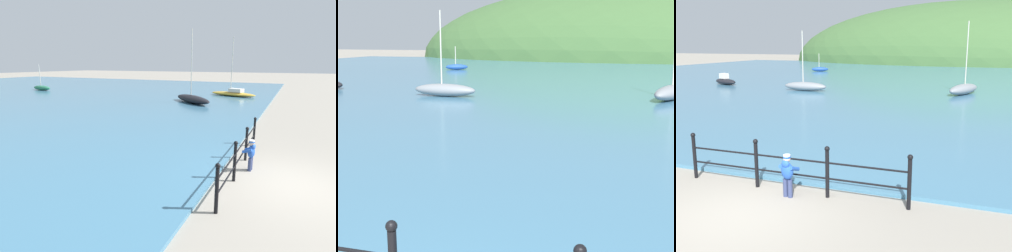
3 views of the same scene
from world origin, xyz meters
The scene contains 5 objects.
water centered at (0.00, 32.00, 0.05)m, with size 80.00×60.00×0.10m, color teal.
far_hillside centered at (0.00, 70.12, 0.00)m, with size 66.95×36.82×21.65m.
boat_far_right centered at (-14.91, 37.16, 0.36)m, with size 2.06×1.33×2.10m.
boat_red_dinghy centered at (2.90, 20.91, 0.46)m, with size 2.17×3.81×4.75m.
boat_nearest_quay centered at (-7.85, 18.97, 0.43)m, with size 3.26×0.96×4.19m.
Camera 2 is at (1.86, -2.34, 2.99)m, focal length 50.00 mm.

